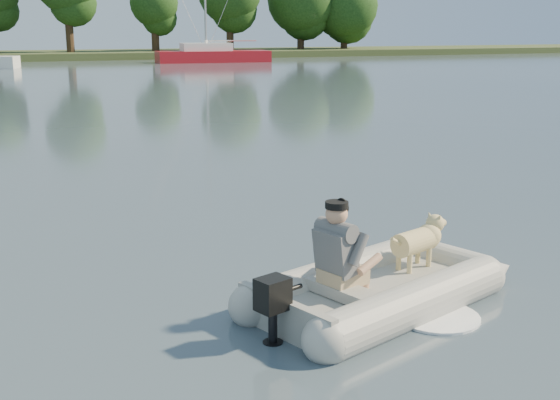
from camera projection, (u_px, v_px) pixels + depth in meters
name	position (u px, v px, depth m)	size (l,w,h in m)	color
water	(374.00, 338.00, 6.24)	(160.00, 160.00, 0.00)	slate
shore_bank	(26.00, 56.00, 61.95)	(160.00, 12.00, 0.70)	#47512D
dinghy	(383.00, 253.00, 6.97)	(4.32, 3.40, 1.22)	#ADADA7
man	(337.00, 248.00, 6.57)	(0.63, 0.54, 0.94)	#5C5D61
dog	(414.00, 246.00, 7.38)	(0.82, 0.29, 0.54)	#D3C279
outboard_motor	(273.00, 314.00, 6.09)	(0.36, 0.25, 0.69)	black
sailboat	(212.00, 55.00, 55.98)	(9.12, 3.26, 12.32)	maroon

